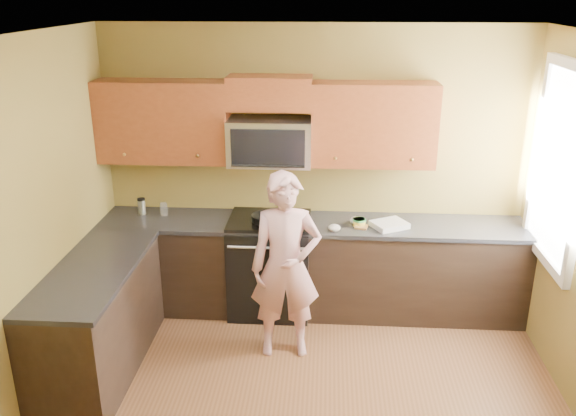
# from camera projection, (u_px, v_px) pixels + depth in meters

# --- Properties ---
(ceiling) EXTENTS (4.00, 4.00, 0.00)m
(ceiling) POSITION_uv_depth(u_px,v_px,m) (308.00, 41.00, 3.38)
(ceiling) COLOR white
(ceiling) RESTS_ON ground
(wall_back) EXTENTS (4.00, 0.00, 4.00)m
(wall_back) POSITION_uv_depth(u_px,v_px,m) (314.00, 169.00, 5.72)
(wall_back) COLOR brown
(wall_back) RESTS_ON ground
(wall_left) EXTENTS (0.00, 4.00, 4.00)m
(wall_left) POSITION_uv_depth(u_px,v_px,m) (7.00, 248.00, 3.98)
(wall_left) COLOR brown
(wall_left) RESTS_ON ground
(cabinet_back_run) EXTENTS (4.00, 0.60, 0.88)m
(cabinet_back_run) POSITION_uv_depth(u_px,v_px,m) (311.00, 268.00, 5.76)
(cabinet_back_run) COLOR black
(cabinet_back_run) RESTS_ON floor
(cabinet_left_run) EXTENTS (0.60, 1.60, 0.88)m
(cabinet_left_run) POSITION_uv_depth(u_px,v_px,m) (98.00, 321.00, 4.84)
(cabinet_left_run) COLOR black
(cabinet_left_run) RESTS_ON floor
(countertop_back) EXTENTS (4.00, 0.62, 0.04)m
(countertop_back) POSITION_uv_depth(u_px,v_px,m) (312.00, 224.00, 5.59)
(countertop_back) COLOR black
(countertop_back) RESTS_ON cabinet_back_run
(countertop_left) EXTENTS (0.62, 1.60, 0.04)m
(countertop_left) POSITION_uv_depth(u_px,v_px,m) (93.00, 270.00, 4.68)
(countertop_left) COLOR black
(countertop_left) RESTS_ON cabinet_left_run
(stove) EXTENTS (0.76, 0.65, 0.95)m
(stove) POSITION_uv_depth(u_px,v_px,m) (270.00, 264.00, 5.75)
(stove) COLOR black
(stove) RESTS_ON floor
(microwave) EXTENTS (0.76, 0.40, 0.42)m
(microwave) POSITION_uv_depth(u_px,v_px,m) (270.00, 164.00, 5.53)
(microwave) COLOR silver
(microwave) RESTS_ON wall_back
(upper_cab_left) EXTENTS (1.22, 0.33, 0.75)m
(upper_cab_left) POSITION_uv_depth(u_px,v_px,m) (166.00, 161.00, 5.62)
(upper_cab_left) COLOR brown
(upper_cab_left) RESTS_ON wall_back
(upper_cab_right) EXTENTS (1.12, 0.33, 0.75)m
(upper_cab_right) POSITION_uv_depth(u_px,v_px,m) (372.00, 165.00, 5.50)
(upper_cab_right) COLOR brown
(upper_cab_right) RESTS_ON wall_back
(upper_cab_over_mw) EXTENTS (0.76, 0.33, 0.30)m
(upper_cab_over_mw) POSITION_uv_depth(u_px,v_px,m) (270.00, 93.00, 5.33)
(upper_cab_over_mw) COLOR brown
(upper_cab_over_mw) RESTS_ON wall_back
(window) EXTENTS (0.06, 1.06, 1.66)m
(window) POSITION_uv_depth(u_px,v_px,m) (560.00, 166.00, 4.74)
(window) COLOR white
(window) RESTS_ON wall_right
(woman) EXTENTS (0.63, 0.45, 1.62)m
(woman) POSITION_uv_depth(u_px,v_px,m) (286.00, 266.00, 4.95)
(woman) COLOR #DA6D7E
(woman) RESTS_ON floor
(frying_pan) EXTENTS (0.45, 0.57, 0.07)m
(frying_pan) POSITION_uv_depth(u_px,v_px,m) (267.00, 221.00, 5.53)
(frying_pan) COLOR black
(frying_pan) RESTS_ON stove
(butter_tub) EXTENTS (0.15, 0.15, 0.09)m
(butter_tub) POSITION_uv_depth(u_px,v_px,m) (359.00, 226.00, 5.50)
(butter_tub) COLOR yellow
(butter_tub) RESTS_ON countertop_back
(toast_slice) EXTENTS (0.13, 0.13, 0.01)m
(toast_slice) POSITION_uv_depth(u_px,v_px,m) (361.00, 227.00, 5.45)
(toast_slice) COLOR #B27F47
(toast_slice) RESTS_ON countertop_back
(napkin_a) EXTENTS (0.13, 0.14, 0.06)m
(napkin_a) POSITION_uv_depth(u_px,v_px,m) (334.00, 228.00, 5.37)
(napkin_a) COLOR silver
(napkin_a) RESTS_ON countertop_back
(napkin_b) EXTENTS (0.15, 0.16, 0.07)m
(napkin_b) POSITION_uv_depth(u_px,v_px,m) (356.00, 220.00, 5.53)
(napkin_b) COLOR silver
(napkin_b) RESTS_ON countertop_back
(dish_towel) EXTENTS (0.38, 0.35, 0.05)m
(dish_towel) POSITION_uv_depth(u_px,v_px,m) (389.00, 225.00, 5.46)
(dish_towel) COLOR silver
(dish_towel) RESTS_ON countertop_back
(travel_mug) EXTENTS (0.08, 0.08, 0.16)m
(travel_mug) POSITION_uv_depth(u_px,v_px,m) (142.00, 214.00, 5.78)
(travel_mug) COLOR silver
(travel_mug) RESTS_ON countertop_back
(glass_a) EXTENTS (0.08, 0.08, 0.12)m
(glass_a) POSITION_uv_depth(u_px,v_px,m) (164.00, 209.00, 5.74)
(glass_a) COLOR silver
(glass_a) RESTS_ON countertop_back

